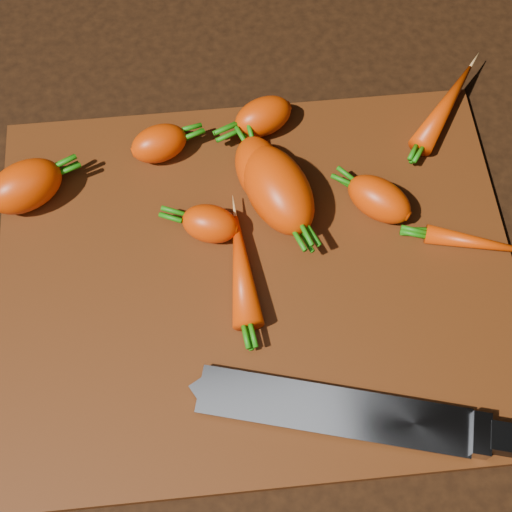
{
  "coord_description": "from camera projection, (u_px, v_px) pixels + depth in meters",
  "views": [
    {
      "loc": [
        -0.03,
        -0.28,
        0.64
      ],
      "look_at": [
        0.0,
        0.01,
        0.03
      ],
      "focal_mm": 50.0,
      "sensor_mm": 36.0,
      "label": 1
    }
  ],
  "objects": [
    {
      "name": "knife",
      "position": [
        361.0,
        415.0,
        0.62
      ],
      "size": [
        0.39,
        0.14,
        0.02
      ],
      "rotation": [
        0.0,
        0.0,
        -0.27
      ],
      "color": "gray",
      "rests_on": "cutting_board"
    },
    {
      "name": "carrot_7",
      "position": [
        446.0,
        106.0,
        0.76
      ],
      "size": [
        0.1,
        0.11,
        0.03
      ],
      "primitive_type": "ellipsoid",
      "rotation": [
        0.0,
        0.0,
        0.92
      ],
      "color": "#E43B03",
      "rests_on": "cutting_board"
    },
    {
      "name": "carrot_1",
      "position": [
        210.0,
        224.0,
        0.69
      ],
      "size": [
        0.06,
        0.05,
        0.04
      ],
      "primitive_type": "ellipsoid",
      "rotation": [
        0.0,
        0.0,
        2.81
      ],
      "color": "#E43B03",
      "rests_on": "cutting_board"
    },
    {
      "name": "carrot_4",
      "position": [
        263.0,
        117.0,
        0.75
      ],
      "size": [
        0.07,
        0.06,
        0.04
      ],
      "primitive_type": "ellipsoid",
      "rotation": [
        0.0,
        0.0,
        3.53
      ],
      "color": "#E43B03",
      "rests_on": "cutting_board"
    },
    {
      "name": "carrot_5",
      "position": [
        159.0,
        143.0,
        0.73
      ],
      "size": [
        0.07,
        0.05,
        0.04
      ],
      "primitive_type": "ellipsoid",
      "rotation": [
        0.0,
        0.0,
        0.31
      ],
      "color": "#E43B03",
      "rests_on": "cutting_board"
    },
    {
      "name": "ground",
      "position": [
        257.0,
        280.0,
        0.7
      ],
      "size": [
        2.0,
        2.0,
        0.01
      ],
      "primitive_type": "cube",
      "color": "black"
    },
    {
      "name": "carrot_8",
      "position": [
        481.0,
        243.0,
        0.69
      ],
      "size": [
        0.11,
        0.05,
        0.02
      ],
      "primitive_type": "ellipsoid",
      "rotation": [
        0.0,
        0.0,
        -0.29
      ],
      "color": "#E43B03",
      "rests_on": "cutting_board"
    },
    {
      "name": "carrot_6",
      "position": [
        379.0,
        199.0,
        0.7
      ],
      "size": [
        0.08,
        0.08,
        0.04
      ],
      "primitive_type": "ellipsoid",
      "rotation": [
        0.0,
        0.0,
        2.42
      ],
      "color": "#E43B03",
      "rests_on": "cutting_board"
    },
    {
      "name": "carrot_0",
      "position": [
        25.0,
        186.0,
        0.7
      ],
      "size": [
        0.09,
        0.08,
        0.05
      ],
      "primitive_type": "ellipsoid",
      "rotation": [
        0.0,
        0.0,
        0.48
      ],
      "color": "#E43B03",
      "rests_on": "cutting_board"
    },
    {
      "name": "carrot_9",
      "position": [
        242.0,
        269.0,
        0.67
      ],
      "size": [
        0.03,
        0.11,
        0.03
      ],
      "primitive_type": "ellipsoid",
      "rotation": [
        0.0,
        0.0,
        1.59
      ],
      "color": "#E43B03",
      "rests_on": "cutting_board"
    },
    {
      "name": "cutting_board",
      "position": [
        257.0,
        276.0,
        0.69
      ],
      "size": [
        0.5,
        0.4,
        0.01
      ],
      "primitive_type": "cube",
      "color": "#56260C",
      "rests_on": "ground"
    },
    {
      "name": "carrot_2",
      "position": [
        278.0,
        190.0,
        0.69
      ],
      "size": [
        0.09,
        0.12,
        0.06
      ],
      "primitive_type": "ellipsoid",
      "rotation": [
        0.0,
        0.0,
        -1.22
      ],
      "color": "#E43B03",
      "rests_on": "cutting_board"
    },
    {
      "name": "carrot_3",
      "position": [
        262.0,
        172.0,
        0.71
      ],
      "size": [
        0.07,
        0.09,
        0.05
      ],
      "primitive_type": "ellipsoid",
      "rotation": [
        0.0,
        0.0,
        1.82
      ],
      "color": "#E43B03",
      "rests_on": "cutting_board"
    }
  ]
}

